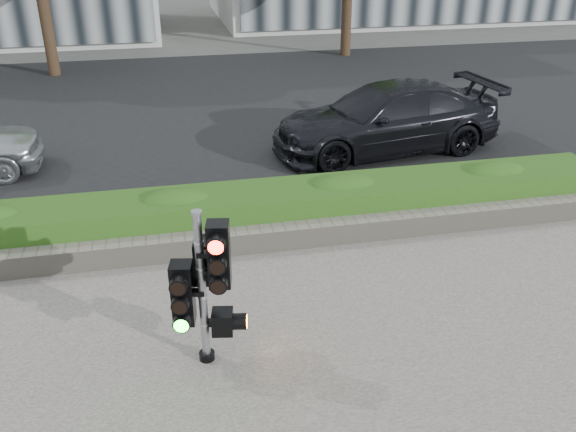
{
  "coord_description": "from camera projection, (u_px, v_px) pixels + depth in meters",
  "views": [
    {
      "loc": [
        -1.3,
        -6.15,
        4.62
      ],
      "look_at": [
        0.16,
        0.6,
        1.2
      ],
      "focal_mm": 38.0,
      "sensor_mm": 36.0,
      "label": 1
    }
  ],
  "objects": [
    {
      "name": "ground",
      "position": [
        286.0,
        323.0,
        7.69
      ],
      "size": [
        120.0,
        120.0,
        0.0
      ],
      "primitive_type": "plane",
      "color": "#51514C",
      "rests_on": "ground"
    },
    {
      "name": "road",
      "position": [
        209.0,
        105.0,
        16.44
      ],
      "size": [
        60.0,
        13.0,
        0.02
      ],
      "primitive_type": "cube",
      "color": "black",
      "rests_on": "ground"
    },
    {
      "name": "traffic_signal",
      "position": [
        204.0,
        280.0,
        6.58
      ],
      "size": [
        0.68,
        0.54,
        1.89
      ],
      "rotation": [
        0.0,
        0.0,
        -0.19
      ],
      "color": "black",
      "rests_on": "sidewalk"
    },
    {
      "name": "curb",
      "position": [
        248.0,
        212.0,
        10.42
      ],
      "size": [
        60.0,
        0.25,
        0.12
      ],
      "primitive_type": "cube",
      "color": "gray",
      "rests_on": "ground"
    },
    {
      "name": "hedge",
      "position": [
        253.0,
        210.0,
        9.76
      ],
      "size": [
        12.0,
        1.0,
        0.68
      ],
      "primitive_type": "cube",
      "color": "#4A892A",
      "rests_on": "sidewalk"
    },
    {
      "name": "car_dark",
      "position": [
        386.0,
        118.0,
        12.95
      ],
      "size": [
        5.13,
        2.58,
        1.43
      ],
      "primitive_type": "imported",
      "rotation": [
        0.0,
        0.0,
        -1.45
      ],
      "color": "black",
      "rests_on": "road"
    },
    {
      "name": "stone_wall",
      "position": [
        260.0,
        239.0,
        9.26
      ],
      "size": [
        12.0,
        0.32,
        0.34
      ],
      "primitive_type": "cube",
      "color": "gray",
      "rests_on": "sidewalk"
    }
  ]
}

